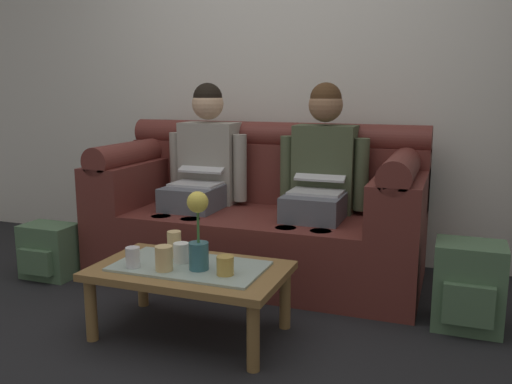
% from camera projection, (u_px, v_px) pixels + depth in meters
% --- Properties ---
extents(ground_plane, '(14.00, 14.00, 0.00)m').
position_uv_depth(ground_plane, '(172.00, 351.00, 2.47)').
color(ground_plane, black).
extents(back_wall_patterned, '(6.00, 0.12, 2.90)m').
position_uv_depth(back_wall_patterned, '(286.00, 50.00, 3.77)').
color(back_wall_patterned, silver).
rests_on(back_wall_patterned, ground_plane).
extents(couch, '(2.05, 0.88, 0.96)m').
position_uv_depth(couch, '(259.00, 216.00, 3.48)').
color(couch, maroon).
rests_on(couch, ground_plane).
extents(person_left, '(0.56, 0.67, 1.22)m').
position_uv_depth(person_left, '(203.00, 169.00, 3.56)').
color(person_left, '#595B66').
rests_on(person_left, ground_plane).
extents(person_right, '(0.56, 0.67, 1.22)m').
position_uv_depth(person_right, '(320.00, 176.00, 3.29)').
color(person_right, '#595B66').
rests_on(person_right, ground_plane).
extents(coffee_table, '(0.92, 0.55, 0.35)m').
position_uv_depth(coffee_table, '(190.00, 275.00, 2.59)').
color(coffee_table, olive).
rests_on(coffee_table, ground_plane).
extents(flower_vase, '(0.10, 0.10, 0.37)m').
position_uv_depth(flower_vase, '(198.00, 231.00, 2.49)').
color(flower_vase, '#336672').
rests_on(flower_vase, coffee_table).
extents(cup_near_left, '(0.08, 0.08, 0.09)m').
position_uv_depth(cup_near_left, '(225.00, 265.00, 2.44)').
color(cup_near_left, gold).
rests_on(cup_near_left, coffee_table).
extents(cup_near_right, '(0.08, 0.08, 0.10)m').
position_uv_depth(cup_near_right, '(181.00, 253.00, 2.62)').
color(cup_near_right, white).
rests_on(cup_near_right, coffee_table).
extents(cup_far_center, '(0.07, 0.07, 0.13)m').
position_uv_depth(cup_far_center, '(174.00, 244.00, 2.70)').
color(cup_far_center, '#DBB77A').
rests_on(cup_far_center, coffee_table).
extents(cup_far_left, '(0.08, 0.08, 0.12)m').
position_uv_depth(cup_far_left, '(164.00, 258.00, 2.50)').
color(cup_far_left, '#DBB77A').
rests_on(cup_far_left, coffee_table).
extents(cup_far_right, '(0.07, 0.07, 0.10)m').
position_uv_depth(cup_far_right, '(133.00, 257.00, 2.54)').
color(cup_far_right, silver).
rests_on(cup_far_right, coffee_table).
extents(backpack_left, '(0.33, 0.26, 0.34)m').
position_uv_depth(backpack_left, '(49.00, 252.00, 3.41)').
color(backpack_left, '#4C6B4C').
rests_on(backpack_left, ground_plane).
extents(backpack_right, '(0.33, 0.31, 0.44)m').
position_uv_depth(backpack_right, '(468.00, 287.00, 2.68)').
color(backpack_right, '#4C6B4C').
rests_on(backpack_right, ground_plane).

